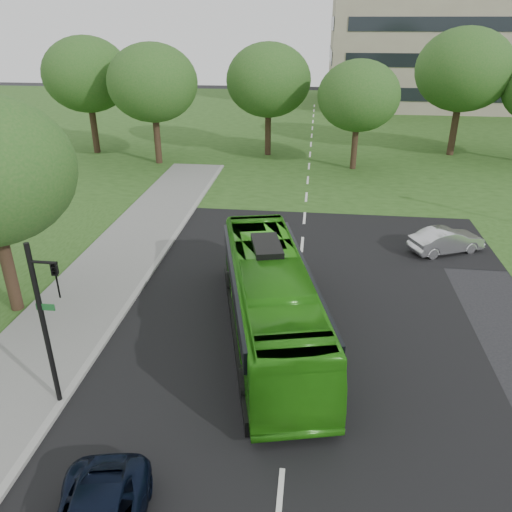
% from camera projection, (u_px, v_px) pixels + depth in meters
% --- Properties ---
extents(ground, '(160.00, 160.00, 0.00)m').
position_uv_depth(ground, '(292.00, 357.00, 18.01)').
color(ground, black).
rests_on(ground, ground).
extents(street_surfaces, '(120.00, 120.00, 0.15)m').
position_uv_depth(street_surfaces, '(303.00, 177.00, 38.44)').
color(street_surfaces, black).
rests_on(street_surfaces, ground).
extents(office_building, '(40.10, 20.10, 25.00)m').
position_uv_depth(office_building, '(486.00, 7.00, 65.83)').
color(office_building, gray).
rests_on(office_building, ground).
extents(tree_park_a, '(7.16, 7.16, 9.51)m').
position_uv_depth(tree_park_a, '(153.00, 83.00, 39.52)').
color(tree_park_a, black).
rests_on(tree_park_a, ground).
extents(tree_park_b, '(7.18, 7.18, 9.42)m').
position_uv_depth(tree_park_b, '(268.00, 80.00, 42.17)').
color(tree_park_b, black).
rests_on(tree_park_b, ground).
extents(tree_park_c, '(6.32, 6.32, 8.40)m').
position_uv_depth(tree_park_c, '(359.00, 96.00, 38.24)').
color(tree_park_c, black).
rests_on(tree_park_c, ground).
extents(tree_park_d, '(8.01, 8.01, 10.60)m').
position_uv_depth(tree_park_d, '(464.00, 70.00, 41.76)').
color(tree_park_d, black).
rests_on(tree_park_d, ground).
extents(tree_park_f, '(7.41, 7.41, 9.89)m').
position_uv_depth(tree_park_f, '(87.00, 75.00, 42.73)').
color(tree_park_f, black).
rests_on(tree_park_f, ground).
extents(bus, '(5.23, 11.71, 3.18)m').
position_uv_depth(bus, '(270.00, 300.00, 18.58)').
color(bus, '#2C8D16').
rests_on(bus, ground).
extents(sedan, '(4.11, 2.85, 1.28)m').
position_uv_depth(sedan, '(446.00, 240.00, 25.90)').
color(sedan, silver).
rests_on(sedan, ground).
extents(traffic_light, '(0.89, 0.26, 5.57)m').
position_uv_depth(traffic_light, '(47.00, 316.00, 14.44)').
color(traffic_light, black).
rests_on(traffic_light, ground).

